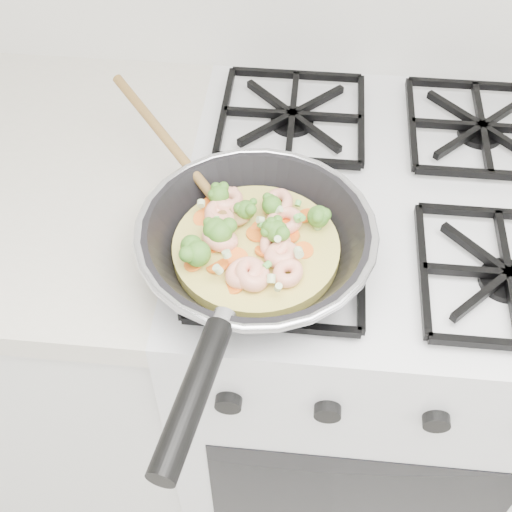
{
  "coord_description": "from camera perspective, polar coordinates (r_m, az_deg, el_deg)",
  "views": [
    {
      "loc": [
        -0.12,
        0.97,
        1.61
      ],
      "look_at": [
        -0.18,
        1.54,
        0.93
      ],
      "focal_mm": 48.06,
      "sensor_mm": 36.0,
      "label": 1
    }
  ],
  "objects": [
    {
      "name": "skillet",
      "position": [
        0.87,
        -0.24,
        1.05
      ],
      "size": [
        0.39,
        0.58,
        0.1
      ],
      "rotation": [
        0.0,
        0.0,
        0.26
      ],
      "color": "black",
      "rests_on": "stove"
    },
    {
      "name": "stove",
      "position": [
        1.37,
        8.18,
        -8.15
      ],
      "size": [
        0.6,
        0.6,
        0.92
      ],
      "color": "silver",
      "rests_on": "ground"
    }
  ]
}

